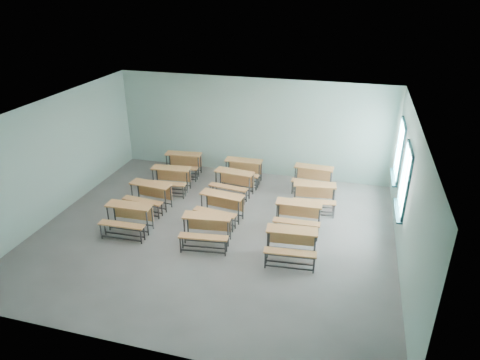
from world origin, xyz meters
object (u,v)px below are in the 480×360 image
at_px(desk_unit_r0c2, 291,241).
at_px(desk_unit_r2c0, 170,176).
at_px(desk_unit_r3c2, 313,175).
at_px(desk_unit_r3c1, 243,168).
at_px(desk_unit_r1c2, 298,213).
at_px(desk_unit_r1c1, 221,204).
at_px(desk_unit_r3c0, 183,161).
at_px(desk_unit_r0c1, 206,226).
at_px(desk_unit_r2c2, 314,193).
at_px(desk_unit_r0c0, 128,215).
at_px(desk_unit_r2c1, 233,180).
at_px(desk_unit_r1c0, 149,193).

height_order(desk_unit_r0c2, desk_unit_r2c0, same).
bearing_deg(desk_unit_r3c2, desk_unit_r3c1, -176.75).
relative_size(desk_unit_r1c2, desk_unit_r3c1, 1.01).
height_order(desk_unit_r1c1, desk_unit_r3c0, same).
bearing_deg(desk_unit_r2c0, desk_unit_r1c2, -21.06).
relative_size(desk_unit_r0c1, desk_unit_r2c2, 1.01).
height_order(desk_unit_r0c0, desk_unit_r2c1, same).
height_order(desk_unit_r0c1, desk_unit_r3c0, same).
relative_size(desk_unit_r0c2, desk_unit_r1c2, 1.03).
distance_m(desk_unit_r0c0, desk_unit_r2c1, 3.38).
relative_size(desk_unit_r1c1, desk_unit_r1c2, 1.05).
height_order(desk_unit_r1c1, desk_unit_r3c1, same).
height_order(desk_unit_r0c1, desk_unit_r3c2, same).
xyz_separation_m(desk_unit_r1c1, desk_unit_r2c2, (2.36, 1.29, 0.00)).
bearing_deg(desk_unit_r1c2, desk_unit_r1c0, 177.68).
relative_size(desk_unit_r0c0, desk_unit_r2c2, 0.96).
distance_m(desk_unit_r0c0, desk_unit_r3c2, 5.66).
relative_size(desk_unit_r2c2, desk_unit_r3c0, 1.00).
xyz_separation_m(desk_unit_r3c0, desk_unit_r3c2, (4.29, 0.01, 0.00)).
distance_m(desk_unit_r0c1, desk_unit_r2c2, 3.41).
bearing_deg(desk_unit_r1c1, desk_unit_r3c0, 137.23).
xyz_separation_m(desk_unit_r0c1, desk_unit_r3c1, (-0.06, 3.67, 0.00)).
height_order(desk_unit_r0c0, desk_unit_r3c1, same).
bearing_deg(desk_unit_r3c2, desk_unit_r2c0, -161.40).
bearing_deg(desk_unit_r3c2, desk_unit_r1c2, -90.09).
xyz_separation_m(desk_unit_r0c1, desk_unit_r3c0, (-2.12, 3.70, 0.00)).
bearing_deg(desk_unit_r0c0, desk_unit_r0c2, -3.22).
distance_m(desk_unit_r2c1, desk_unit_r3c1, 0.95).
height_order(desk_unit_r0c1, desk_unit_r1c1, same).
xyz_separation_m(desk_unit_r2c2, desk_unit_r3c0, (-4.46, 1.21, 0.00)).
distance_m(desk_unit_r1c0, desk_unit_r3c1, 3.18).
bearing_deg(desk_unit_r2c2, desk_unit_r2c0, 173.75).
distance_m(desk_unit_r1c1, desk_unit_r3c2, 3.32).
distance_m(desk_unit_r2c0, desk_unit_r3c2, 4.38).
bearing_deg(desk_unit_r2c1, desk_unit_r0c1, -80.44).
height_order(desk_unit_r0c1, desk_unit_r3c1, same).
distance_m(desk_unit_r0c1, desk_unit_r1c0, 2.52).
xyz_separation_m(desk_unit_r1c1, desk_unit_r2c0, (-2.02, 1.28, 0.00)).
xyz_separation_m(desk_unit_r0c0, desk_unit_r3c1, (2.06, 3.67, 0.00)).
relative_size(desk_unit_r2c2, desk_unit_r3c2, 1.04).
height_order(desk_unit_r0c0, desk_unit_r1c1, same).
xyz_separation_m(desk_unit_r0c0, desk_unit_r3c2, (4.28, 3.71, 0.00)).
xyz_separation_m(desk_unit_r0c0, desk_unit_r3c0, (-0.01, 3.70, 0.00)).
height_order(desk_unit_r1c2, desk_unit_r2c1, same).
relative_size(desk_unit_r1c2, desk_unit_r2c1, 0.95).
bearing_deg(desk_unit_r3c1, desk_unit_r2c0, -149.69).
distance_m(desk_unit_r0c2, desk_unit_r3c2, 3.80).
xyz_separation_m(desk_unit_r0c2, desk_unit_r2c2, (0.24, 2.58, 0.00)).
distance_m(desk_unit_r1c0, desk_unit_r2c1, 2.50).
relative_size(desk_unit_r2c1, desk_unit_r3c0, 1.01).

